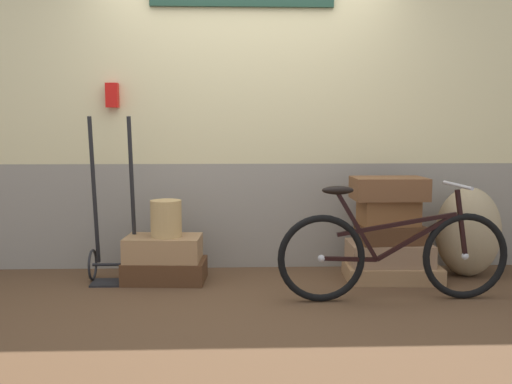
{
  "coord_description": "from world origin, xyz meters",
  "views": [
    {
      "loc": [
        -0.09,
        -4.06,
        1.2
      ],
      "look_at": [
        0.07,
        0.21,
        0.72
      ],
      "focal_mm": 39.8,
      "sensor_mm": 36.0,
      "label": 1
    }
  ],
  "objects_px": {
    "suitcase_0": "(165,271)",
    "suitcase_4": "(390,234)",
    "luggage_trolley": "(114,240)",
    "burlap_sack": "(468,232)",
    "suitcase_2": "(392,272)",
    "wicker_basket": "(166,218)",
    "suitcase_1": "(163,248)",
    "bicycle": "(393,253)",
    "suitcase_6": "(389,188)",
    "suitcase_5": "(388,212)",
    "suitcase_3": "(389,253)"
  },
  "relations": [
    {
      "from": "suitcase_0",
      "to": "suitcase_4",
      "type": "distance_m",
      "value": 1.8
    },
    {
      "from": "luggage_trolley",
      "to": "burlap_sack",
      "type": "relative_size",
      "value": 1.78
    },
    {
      "from": "suitcase_2",
      "to": "wicker_basket",
      "type": "distance_m",
      "value": 1.84
    },
    {
      "from": "suitcase_4",
      "to": "burlap_sack",
      "type": "relative_size",
      "value": 0.69
    },
    {
      "from": "suitcase_1",
      "to": "bicycle",
      "type": "xyz_separation_m",
      "value": [
        1.66,
        -0.55,
        0.07
      ]
    },
    {
      "from": "suitcase_6",
      "to": "burlap_sack",
      "type": "bearing_deg",
      "value": 8.03
    },
    {
      "from": "wicker_basket",
      "to": "luggage_trolley",
      "type": "bearing_deg",
      "value": 173.8
    },
    {
      "from": "suitcase_2",
      "to": "suitcase_4",
      "type": "height_order",
      "value": "suitcase_4"
    },
    {
      "from": "suitcase_5",
      "to": "suitcase_2",
      "type": "bearing_deg",
      "value": -12.59
    },
    {
      "from": "suitcase_0",
      "to": "wicker_basket",
      "type": "relative_size",
      "value": 2.21
    },
    {
      "from": "suitcase_1",
      "to": "suitcase_2",
      "type": "distance_m",
      "value": 1.82
    },
    {
      "from": "suitcase_3",
      "to": "wicker_basket",
      "type": "xyz_separation_m",
      "value": [
        -1.76,
        -0.01,
        0.29
      ]
    },
    {
      "from": "suitcase_6",
      "to": "wicker_basket",
      "type": "bearing_deg",
      "value": 179.64
    },
    {
      "from": "suitcase_1",
      "to": "suitcase_2",
      "type": "relative_size",
      "value": 0.79
    },
    {
      "from": "luggage_trolley",
      "to": "bicycle",
      "type": "xyz_separation_m",
      "value": [
        2.05,
        -0.59,
        0.0
      ]
    },
    {
      "from": "suitcase_0",
      "to": "bicycle",
      "type": "xyz_separation_m",
      "value": [
        1.65,
        -0.55,
        0.25
      ]
    },
    {
      "from": "suitcase_1",
      "to": "suitcase_0",
      "type": "bearing_deg",
      "value": -2.07
    },
    {
      "from": "luggage_trolley",
      "to": "suitcase_5",
      "type": "bearing_deg",
      "value": -1.09
    },
    {
      "from": "suitcase_3",
      "to": "wicker_basket",
      "type": "distance_m",
      "value": 1.78
    },
    {
      "from": "burlap_sack",
      "to": "suitcase_4",
      "type": "bearing_deg",
      "value": -171.05
    },
    {
      "from": "burlap_sack",
      "to": "bicycle",
      "type": "distance_m",
      "value": 1.02
    },
    {
      "from": "wicker_basket",
      "to": "burlap_sack",
      "type": "bearing_deg",
      "value": 2.22
    },
    {
      "from": "suitcase_1",
      "to": "wicker_basket",
      "type": "relative_size",
      "value": 2.03
    },
    {
      "from": "luggage_trolley",
      "to": "wicker_basket",
      "type": "bearing_deg",
      "value": -6.2
    },
    {
      "from": "luggage_trolley",
      "to": "burlap_sack",
      "type": "height_order",
      "value": "luggage_trolley"
    },
    {
      "from": "wicker_basket",
      "to": "suitcase_1",
      "type": "bearing_deg",
      "value": 155.98
    },
    {
      "from": "suitcase_3",
      "to": "wicker_basket",
      "type": "bearing_deg",
      "value": -178.91
    },
    {
      "from": "suitcase_1",
      "to": "suitcase_3",
      "type": "relative_size",
      "value": 0.91
    },
    {
      "from": "suitcase_5",
      "to": "luggage_trolley",
      "type": "distance_m",
      "value": 2.17
    },
    {
      "from": "suitcase_0",
      "to": "suitcase_2",
      "type": "distance_m",
      "value": 1.8
    },
    {
      "from": "suitcase_2",
      "to": "suitcase_4",
      "type": "relative_size",
      "value": 1.46
    },
    {
      "from": "burlap_sack",
      "to": "wicker_basket",
      "type": "bearing_deg",
      "value": -177.78
    },
    {
      "from": "luggage_trolley",
      "to": "burlap_sack",
      "type": "bearing_deg",
      "value": 0.99
    },
    {
      "from": "suitcase_0",
      "to": "suitcase_6",
      "type": "bearing_deg",
      "value": 2.91
    },
    {
      "from": "burlap_sack",
      "to": "suitcase_6",
      "type": "bearing_deg",
      "value": -171.79
    },
    {
      "from": "suitcase_1",
      "to": "suitcase_5",
      "type": "bearing_deg",
      "value": 3.34
    },
    {
      "from": "suitcase_4",
      "to": "luggage_trolley",
      "type": "xyz_separation_m",
      "value": [
        -2.17,
        0.06,
        -0.04
      ]
    },
    {
      "from": "suitcase_1",
      "to": "suitcase_6",
      "type": "relative_size",
      "value": 1.03
    },
    {
      "from": "luggage_trolley",
      "to": "suitcase_2",
      "type": "bearing_deg",
      "value": -1.22
    },
    {
      "from": "suitcase_0",
      "to": "bicycle",
      "type": "height_order",
      "value": "bicycle"
    },
    {
      "from": "suitcase_4",
      "to": "burlap_sack",
      "type": "xyz_separation_m",
      "value": [
        0.67,
        0.11,
        -0.01
      ]
    },
    {
      "from": "suitcase_4",
      "to": "suitcase_5",
      "type": "distance_m",
      "value": 0.17
    },
    {
      "from": "suitcase_3",
      "to": "suitcase_4",
      "type": "bearing_deg",
      "value": -92.52
    },
    {
      "from": "wicker_basket",
      "to": "bicycle",
      "type": "distance_m",
      "value": 1.73
    },
    {
      "from": "wicker_basket",
      "to": "luggage_trolley",
      "type": "relative_size",
      "value": 0.22
    },
    {
      "from": "suitcase_0",
      "to": "suitcase_6",
      "type": "distance_m",
      "value": 1.87
    },
    {
      "from": "suitcase_1",
      "to": "suitcase_2",
      "type": "xyz_separation_m",
      "value": [
        1.81,
        -0.01,
        -0.2
      ]
    },
    {
      "from": "wicker_basket",
      "to": "suitcase_0",
      "type": "bearing_deg",
      "value": 146.81
    },
    {
      "from": "suitcase_4",
      "to": "bicycle",
      "type": "xyz_separation_m",
      "value": [
        -0.12,
        -0.53,
        -0.04
      ]
    },
    {
      "from": "suitcase_3",
      "to": "luggage_trolley",
      "type": "bearing_deg",
      "value": 179.86
    }
  ]
}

